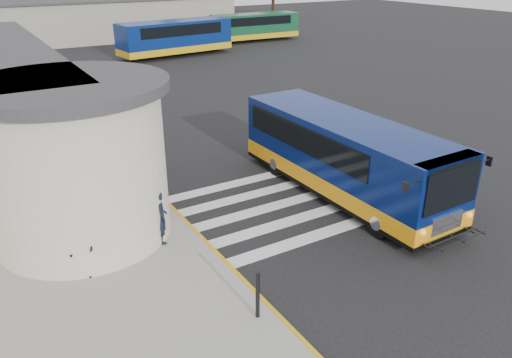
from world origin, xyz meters
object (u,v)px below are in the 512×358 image
pedestrian_a (160,217)px  far_bus_a (175,36)px  pedestrian_b (81,249)px  far_bus_b (255,26)px  transit_bus (344,159)px  bollard (258,295)px

pedestrian_a → far_bus_a: size_ratio=0.16×
far_bus_a → pedestrian_b: bearing=146.4°
far_bus_b → transit_bus: bearing=155.2°
far_bus_a → far_bus_b: far_bus_a is taller
pedestrian_b → far_bus_b: 42.94m
far_bus_b → pedestrian_a: bearing=146.3°
pedestrian_b → bollard: bearing=5.9°
transit_bus → far_bus_a: 30.22m
pedestrian_a → bollard: 4.51m
transit_bus → bollard: transit_bus is taller
transit_bus → bollard: bearing=-145.4°
pedestrian_a → pedestrian_b: pedestrian_a is taller
far_bus_a → far_bus_b: size_ratio=1.11×
bollard → far_bus_a: size_ratio=0.12×
transit_bus → bollard: size_ratio=7.98×
pedestrian_a → far_bus_b: (23.50, 33.62, 0.56)m
pedestrian_a → pedestrian_b: size_ratio=1.00×
transit_bus → pedestrian_b: transit_bus is taller
pedestrian_a → bollard: size_ratio=1.34×
pedestrian_b → far_bus_b: far_bus_b is taller
transit_bus → far_bus_b: bearing=63.5°
bollard → far_bus_a: far_bus_a is taller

